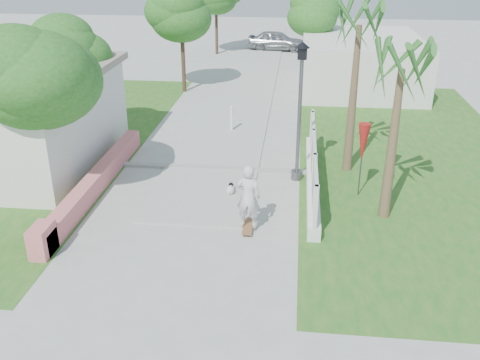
# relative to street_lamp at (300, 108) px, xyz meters

# --- Properties ---
(ground) EXTENTS (90.00, 90.00, 0.00)m
(ground) POSITION_rel_street_lamp_xyz_m (-2.90, -5.50, -2.43)
(ground) COLOR #B7B7B2
(ground) RESTS_ON ground
(path_strip) EXTENTS (3.20, 36.00, 0.06)m
(path_strip) POSITION_rel_street_lamp_xyz_m (-2.90, 14.50, -2.40)
(path_strip) COLOR #B7B7B2
(path_strip) RESTS_ON ground
(curb) EXTENTS (6.50, 0.25, 0.10)m
(curb) POSITION_rel_street_lamp_xyz_m (-2.90, 0.50, -2.38)
(curb) COLOR #999993
(curb) RESTS_ON ground
(grass_left) EXTENTS (8.00, 20.00, 0.01)m
(grass_left) POSITION_rel_street_lamp_xyz_m (-9.90, 2.50, -2.42)
(grass_left) COLOR #24611E
(grass_left) RESTS_ON ground
(grass_right) EXTENTS (8.00, 20.00, 0.01)m
(grass_right) POSITION_rel_street_lamp_xyz_m (4.10, 2.50, -2.42)
(grass_right) COLOR #24611E
(grass_right) RESTS_ON ground
(pink_wall) EXTENTS (0.45, 8.20, 0.80)m
(pink_wall) POSITION_rel_street_lamp_xyz_m (-6.20, -1.95, -2.11)
(pink_wall) COLOR #D26E6B
(pink_wall) RESTS_ON ground
(lattice_fence) EXTENTS (0.35, 7.00, 1.50)m
(lattice_fence) POSITION_rel_street_lamp_xyz_m (0.50, -0.50, -1.88)
(lattice_fence) COLOR white
(lattice_fence) RESTS_ON ground
(building_right) EXTENTS (6.00, 8.00, 2.60)m
(building_right) POSITION_rel_street_lamp_xyz_m (3.10, 12.50, -1.13)
(building_right) COLOR silver
(building_right) RESTS_ON ground
(street_lamp) EXTENTS (0.44, 0.44, 4.44)m
(street_lamp) POSITION_rel_street_lamp_xyz_m (0.00, 0.00, 0.00)
(street_lamp) COLOR #59595E
(street_lamp) RESTS_ON ground
(bollard) EXTENTS (0.14, 0.14, 1.09)m
(bollard) POSITION_rel_street_lamp_xyz_m (-2.70, 4.50, -1.84)
(bollard) COLOR white
(bollard) RESTS_ON ground
(patio_umbrella) EXTENTS (0.36, 0.36, 2.30)m
(patio_umbrella) POSITION_rel_street_lamp_xyz_m (1.90, -1.00, -0.74)
(patio_umbrella) COLOR #59595E
(patio_umbrella) RESTS_ON ground
(tree_left_near) EXTENTS (3.60, 3.60, 5.28)m
(tree_left_near) POSITION_rel_street_lamp_xyz_m (-7.38, -2.52, 1.40)
(tree_left_near) COLOR #4C3826
(tree_left_near) RESTS_ON ground
(tree_left_mid) EXTENTS (3.20, 3.20, 4.85)m
(tree_left_mid) POSITION_rel_street_lamp_xyz_m (-8.38, 2.98, 1.07)
(tree_left_mid) COLOR #4C3826
(tree_left_mid) RESTS_ON ground
(tree_path_left) EXTENTS (3.40, 3.40, 5.23)m
(tree_path_left) POSITION_rel_street_lamp_xyz_m (-5.88, 10.48, 1.39)
(tree_path_left) COLOR #4C3826
(tree_path_left) RESTS_ON ground
(tree_path_right) EXTENTS (3.00, 3.00, 4.79)m
(tree_path_right) POSITION_rel_street_lamp_xyz_m (0.32, 14.48, 1.07)
(tree_path_right) COLOR #4C3826
(tree_path_right) RESTS_ON ground
(palm_far) EXTENTS (1.80, 1.80, 5.30)m
(palm_far) POSITION_rel_street_lamp_xyz_m (1.70, 1.00, 2.06)
(palm_far) COLOR brown
(palm_far) RESTS_ON ground
(palm_near) EXTENTS (1.80, 1.80, 4.70)m
(palm_near) POSITION_rel_street_lamp_xyz_m (2.50, -2.30, 1.53)
(palm_near) COLOR brown
(palm_near) RESTS_ON ground
(skateboarder) EXTENTS (1.09, 2.73, 1.89)m
(skateboarder) POSITION_rel_street_lamp_xyz_m (-1.60, -2.72, -1.60)
(skateboarder) COLOR brown
(skateboarder) RESTS_ON ground
(dog) EXTENTS (0.24, 0.53, 0.36)m
(dog) POSITION_rel_street_lamp_xyz_m (-2.00, -1.41, -2.23)
(dog) COLOR white
(dog) RESTS_ON ground
(parked_car) EXTENTS (4.09, 1.89, 1.36)m
(parked_car) POSITION_rel_street_lamp_xyz_m (-1.70, 22.26, -1.75)
(parked_car) COLOR #A1A4A8
(parked_car) RESTS_ON ground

